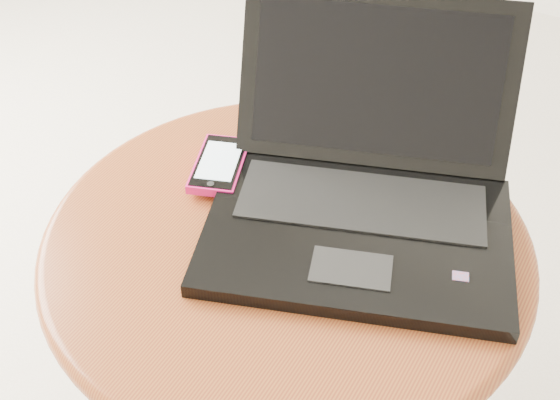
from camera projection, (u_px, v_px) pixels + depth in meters
The scene contains 4 objects.
table at pixel (286, 290), 1.08m from camera, with size 0.67×0.67×0.53m.
laptop at pixel (363, 188), 1.01m from camera, with size 0.50×0.50×0.24m.
phone_black at pixel (243, 166), 1.11m from camera, with size 0.11×0.12×0.01m.
phone_pink at pixel (220, 165), 1.09m from camera, with size 0.11×0.14×0.02m.
Camera 1 is at (0.33, -0.55, 1.22)m, focal length 47.84 mm.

